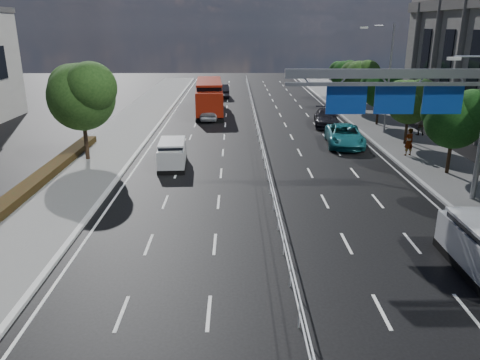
{
  "coord_description": "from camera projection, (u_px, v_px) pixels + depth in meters",
  "views": [
    {
      "loc": [
        -1.95,
        -12.97,
        8.81
      ],
      "look_at": [
        -1.71,
        6.39,
        2.4
      ],
      "focal_mm": 35.0,
      "sensor_mm": 36.0,
      "label": 1
    }
  ],
  "objects": [
    {
      "name": "ground",
      "position": [
        295.0,
        312.0,
        15.1
      ],
      "size": [
        160.0,
        160.0,
        0.0
      ],
      "primitive_type": "plane",
      "color": "black",
      "rests_on": "ground"
    },
    {
      "name": "median_fence",
      "position": [
        260.0,
        138.0,
        36.29
      ],
      "size": [
        0.05,
        85.0,
        1.02
      ],
      "color": "silver",
      "rests_on": "ground"
    },
    {
      "name": "near_car_dark",
      "position": [
        222.0,
        91.0,
        60.05
      ],
      "size": [
        2.07,
        5.14,
        1.66
      ],
      "primitive_type": "imported",
      "rotation": [
        0.0,
        0.0,
        3.2
      ],
      "color": "black",
      "rests_on": "ground"
    },
    {
      "name": "overhead_gantry",
      "position": [
        411.0,
        94.0,
        22.96
      ],
      "size": [
        10.24,
        0.38,
        7.45
      ],
      "color": "gray",
      "rests_on": "ground"
    },
    {
      "name": "far_tree_h",
      "position": [
        343.0,
        72.0,
        56.37
      ],
      "size": [
        3.41,
        3.18,
        4.91
      ],
      "color": "black",
      "rests_on": "ground"
    },
    {
      "name": "white_minivan",
      "position": [
        172.0,
        154.0,
        30.51
      ],
      "size": [
        1.94,
        4.05,
        1.72
      ],
      "rotation": [
        0.0,
        0.0,
        0.06
      ],
      "color": "black",
      "rests_on": "ground"
    },
    {
      "name": "near_car_silver",
      "position": [
        209.0,
        113.0,
        45.65
      ],
      "size": [
        1.84,
        4.3,
        1.45
      ],
      "primitive_type": "imported",
      "rotation": [
        0.0,
        0.0,
        3.17
      ],
      "color": "#A8ACB0",
      "rests_on": "ground"
    },
    {
      "name": "streetlight_far",
      "position": [
        386.0,
        72.0,
        38.26
      ],
      "size": [
        2.78,
        2.4,
        9.0
      ],
      "color": "gray",
      "rests_on": "ground"
    },
    {
      "name": "kerb_near",
      "position": [
        15.0,
        312.0,
        14.97
      ],
      "size": [
        0.25,
        140.0,
        0.15
      ],
      "primitive_type": "cube",
      "color": "silver",
      "rests_on": "ground"
    },
    {
      "name": "far_tree_g",
      "position": [
        360.0,
        76.0,
        49.15
      ],
      "size": [
        3.96,
        3.69,
        5.45
      ],
      "color": "black",
      "rests_on": "ground"
    },
    {
      "name": "far_tree_d",
      "position": [
        456.0,
        116.0,
        27.81
      ],
      "size": [
        3.85,
        3.59,
        5.34
      ],
      "color": "black",
      "rests_on": "ground"
    },
    {
      "name": "red_bus",
      "position": [
        209.0,
        96.0,
        49.13
      ],
      "size": [
        3.26,
        11.42,
        3.38
      ],
      "rotation": [
        0.0,
        0.0,
        0.05
      ],
      "color": "black",
      "rests_on": "ground"
    },
    {
      "name": "near_tree_back",
      "position": [
        82.0,
        93.0,
        30.57
      ],
      "size": [
        4.84,
        4.51,
        6.69
      ],
      "color": "black",
      "rests_on": "ground"
    },
    {
      "name": "parked_car_teal",
      "position": [
        345.0,
        136.0,
        35.81
      ],
      "size": [
        3.18,
        5.94,
        1.59
      ],
      "primitive_type": "imported",
      "rotation": [
        0.0,
        0.0,
        -0.1
      ],
      "color": "#196A74",
      "rests_on": "ground"
    },
    {
      "name": "far_tree_f",
      "position": [
        380.0,
        88.0,
        42.11
      ],
      "size": [
        3.52,
        3.28,
        5.02
      ],
      "color": "black",
      "rests_on": "ground"
    },
    {
      "name": "far_tree_e",
      "position": [
        410.0,
        99.0,
        34.97
      ],
      "size": [
        3.63,
        3.38,
        5.13
      ],
      "color": "black",
      "rests_on": "ground"
    },
    {
      "name": "pedestrian_b",
      "position": [
        420.0,
        125.0,
        38.66
      ],
      "size": [
        0.9,
        0.74,
        1.71
      ],
      "primitive_type": "imported",
      "rotation": [
        0.0,
        0.0,
        3.02
      ],
      "color": "gray",
      "rests_on": "sidewalk_far"
    },
    {
      "name": "parked_car_dark",
      "position": [
        326.0,
        118.0,
        42.98
      ],
      "size": [
        2.76,
        5.38,
        1.49
      ],
      "primitive_type": "imported",
      "rotation": [
        0.0,
        0.0,
        -0.13
      ],
      "color": "black",
      "rests_on": "ground"
    },
    {
      "name": "pedestrian_a",
      "position": [
        409.0,
        142.0,
        32.54
      ],
      "size": [
        0.81,
        0.66,
        1.93
      ],
      "primitive_type": "imported",
      "rotation": [
        0.0,
        0.0,
        3.47
      ],
      "color": "gray",
      "rests_on": "sidewalk_far"
    }
  ]
}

